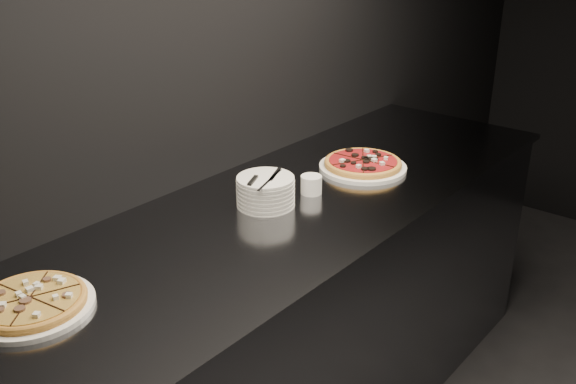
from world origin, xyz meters
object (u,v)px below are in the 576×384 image
Objects in this scene: counter at (293,320)px; pizza_mushroom at (31,303)px; plate_stack at (266,191)px; ramekin at (311,184)px; pizza_tomato at (363,164)px; cutlery at (264,178)px.

pizza_mushroom is (-0.09, -0.87, 0.48)m from counter.
plate_stack is at bearing -128.44° from counter.
ramekin is at bearing 84.62° from pizza_mushroom.
counter is 0.62m from pizza_tomato.
counter is 13.17× the size of plate_stack.
pizza_mushroom is at bearing -95.38° from ramekin.
plate_stack is at bearing 87.38° from pizza_mushroom.
ramekin is at bearing 72.07° from plate_stack.
cutlery reaches higher than counter.
pizza_tomato is 0.30m from ramekin.
cutlery reaches higher than pizza_tomato.
plate_stack is (-0.06, -0.07, 0.51)m from counter.
ramekin is (-0.00, 0.10, 0.49)m from counter.
ramekin is at bearing -92.38° from pizza_tomato.
pizza_mushroom is 0.79m from cutlery.
ramekin reaches higher than pizza_mushroom.
pizza_mushroom is 1.27m from pizza_tomato.
plate_stack is 0.94× the size of cutlery.
counter is 8.15× the size of pizza_mushroom.
cutlery is at bearing -104.47° from ramekin.
counter is 0.57m from cutlery.
plate_stack is 0.18m from ramekin.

